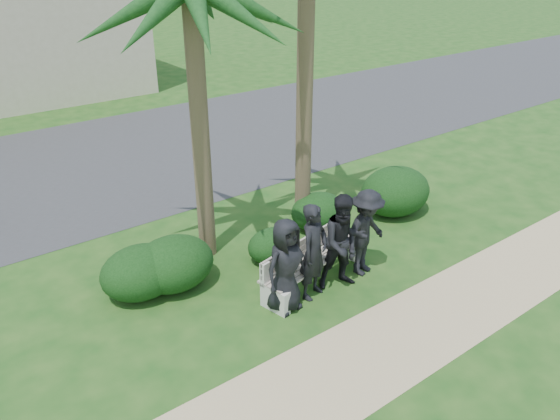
# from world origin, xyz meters

# --- Properties ---
(ground) EXTENTS (160.00, 160.00, 0.00)m
(ground) POSITION_xyz_m (0.00, 0.00, 0.00)
(ground) COLOR #164513
(ground) RESTS_ON ground
(footpath) EXTENTS (30.00, 1.60, 0.01)m
(footpath) POSITION_xyz_m (0.00, -1.80, 0.00)
(footpath) COLOR tan
(footpath) RESTS_ON ground
(asphalt_street) EXTENTS (160.00, 8.00, 0.01)m
(asphalt_street) POSITION_xyz_m (0.00, 8.00, 0.00)
(asphalt_street) COLOR #2D2D30
(asphalt_street) RESTS_ON ground
(park_bench) EXTENTS (2.41, 0.99, 0.81)m
(park_bench) POSITION_xyz_m (-0.61, 0.18, 0.36)
(park_bench) COLOR gray
(park_bench) RESTS_ON ground
(man_a) EXTENTS (0.85, 0.60, 1.62)m
(man_a) POSITION_xyz_m (-1.50, -0.14, 0.81)
(man_a) COLOR black
(man_a) RESTS_ON ground
(man_b) EXTENTS (0.72, 0.59, 1.70)m
(man_b) POSITION_xyz_m (-0.91, -0.13, 0.85)
(man_b) COLOR black
(man_b) RESTS_ON ground
(man_c) EXTENTS (1.01, 0.90, 1.72)m
(man_c) POSITION_xyz_m (-0.30, -0.20, 0.86)
(man_c) COLOR black
(man_c) RESTS_ON ground
(man_d) EXTENTS (1.16, 0.84, 1.62)m
(man_d) POSITION_xyz_m (0.28, -0.13, 0.81)
(man_d) COLOR black
(man_d) RESTS_ON ground
(hedge_a) EXTENTS (1.38, 1.14, 0.90)m
(hedge_a) POSITION_xyz_m (-3.20, 1.66, 0.45)
(hedge_a) COLOR black
(hedge_a) RESTS_ON ground
(hedge_b) EXTENTS (1.44, 1.19, 0.94)m
(hedge_b) POSITION_xyz_m (-2.65, 1.54, 0.47)
(hedge_b) COLOR black
(hedge_b) RESTS_ON ground
(hedge_c) EXTENTS (0.99, 0.82, 0.64)m
(hedge_c) POSITION_xyz_m (-0.78, 1.20, 0.32)
(hedge_c) COLOR black
(hedge_c) RESTS_ON ground
(hedge_d) EXTENTS (1.19, 0.99, 0.78)m
(hedge_d) POSITION_xyz_m (0.75, 1.69, 0.39)
(hedge_d) COLOR black
(hedge_d) RESTS_ON ground
(hedge_e) EXTENTS (1.19, 0.99, 0.78)m
(hedge_e) POSITION_xyz_m (2.93, 1.37, 0.39)
(hedge_e) COLOR black
(hedge_e) RESTS_ON ground
(hedge_f) EXTENTS (1.63, 1.35, 1.06)m
(hedge_f) POSITION_xyz_m (2.57, 1.22, 0.53)
(hedge_f) COLOR black
(hedge_f) RESTS_ON ground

